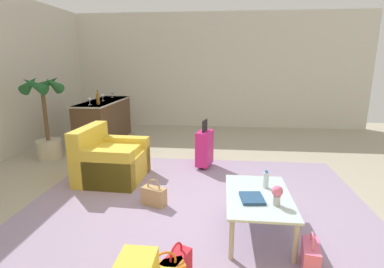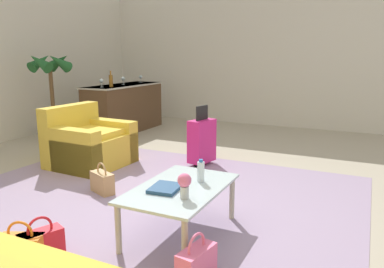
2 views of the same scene
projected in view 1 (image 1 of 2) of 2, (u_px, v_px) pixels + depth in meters
name	position (u px, v px, depth m)	size (l,w,h in m)	color
ground_plane	(212.00, 212.00, 3.73)	(12.00, 12.00, 0.00)	#A89E89
wall_right	(220.00, 71.00, 8.25)	(0.12, 8.00, 3.10)	beige
area_rug	(191.00, 238.00, 3.17)	(5.20, 4.40, 0.01)	#9984A3
armchair	(108.00, 161.00, 4.70)	(1.01, 0.97, 0.84)	gold
coffee_table	(258.00, 199.00, 3.20)	(1.10, 0.68, 0.44)	silver
water_bottle	(266.00, 180.00, 3.35)	(0.06, 0.06, 0.20)	silver
coffee_table_book	(252.00, 198.00, 3.08)	(0.28, 0.23, 0.03)	navy
flower_vase	(277.00, 194.00, 2.93)	(0.11, 0.11, 0.21)	#B2B7BC
bar_console	(104.00, 121.00, 6.87)	(1.92, 0.68, 0.95)	#513823
wine_glass_leftmost	(89.00, 100.00, 6.10)	(0.08, 0.08, 0.15)	silver
wine_glass_left_of_centre	(103.00, 96.00, 6.73)	(0.08, 0.08, 0.15)	silver
wine_glass_right_of_centre	(112.00, 93.00, 7.37)	(0.08, 0.08, 0.15)	silver
wine_bottle_amber	(98.00, 99.00, 6.18)	(0.07, 0.07, 0.30)	brown
suitcase_magenta	(205.00, 148.00, 5.21)	(0.44, 0.31, 0.85)	#D12375
handbag_red	(176.00, 267.00, 2.53)	(0.35, 0.25, 0.36)	red
handbag_pink	(311.00, 256.00, 2.68)	(0.34, 0.19, 0.36)	pink
handbag_tan	(154.00, 196.00, 3.88)	(0.25, 0.35, 0.36)	tan
potted_palm	(46.00, 118.00, 5.60)	(0.64, 0.64, 1.61)	#BCB299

